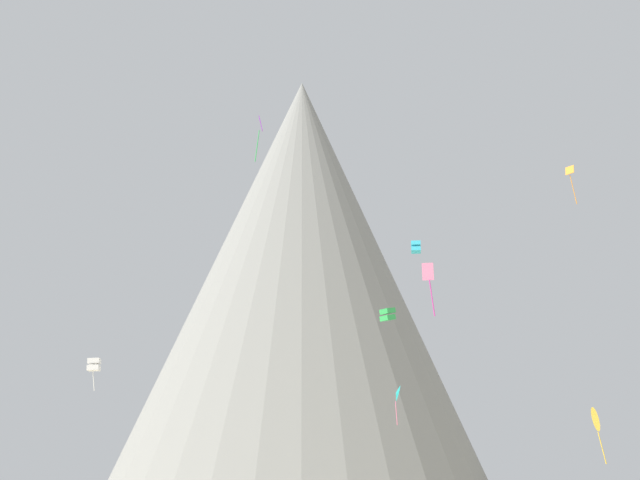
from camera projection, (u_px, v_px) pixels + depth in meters
The scene contains 9 objects.
rock_massif at pixel (300, 278), 122.03m from camera, with size 76.36×76.36×65.19m.
kite_gold_low at pixel (597, 420), 62.33m from camera, with size 0.80×1.97×4.39m.
kite_orange_high at pixel (571, 175), 95.12m from camera, with size 0.97×1.09×4.97m.
kite_violet_high at pixel (260, 129), 73.68m from camera, with size 0.67×0.81×4.55m.
kite_pink_mid at pixel (429, 277), 56.15m from camera, with size 0.87×0.59×3.83m.
kite_green_mid at pixel (388, 314), 76.72m from camera, with size 1.62×1.60×1.37m.
kite_white_low at pixel (94, 365), 82.79m from camera, with size 1.24×1.21×3.38m.
kite_teal_low at pixel (397, 393), 83.39m from camera, with size 0.79×1.72×4.18m.
kite_cyan_mid at pixel (416, 247), 81.61m from camera, with size 1.11×1.15×1.17m.
Camera 1 is at (-6.79, -31.28, 2.64)m, focal length 44.39 mm.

